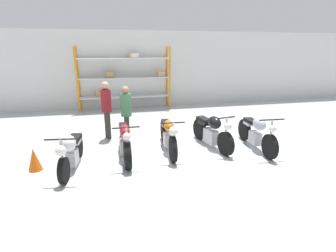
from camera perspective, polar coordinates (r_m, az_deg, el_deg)
name	(u,v)px	position (r m, az deg, el deg)	size (l,w,h in m)	color
ground_plane	(171,155)	(7.21, 0.73, -6.23)	(30.00, 30.00, 0.00)	#B2B7B7
back_wall	(140,70)	(12.97, -6.14, 12.09)	(30.00, 0.08, 3.60)	silver
shelving_rack	(126,77)	(12.57, -9.19, 10.55)	(4.28, 0.63, 2.88)	orange
motorcycle_white	(71,151)	(6.64, -20.38, -5.13)	(0.67, 1.98, 0.99)	black
motorcycle_red	(125,141)	(7.00, -9.34, -3.22)	(0.65, 2.14, 1.04)	black
motorcycle_orange	(168,135)	(7.30, 0.04, -1.95)	(0.62, 2.22, 1.03)	black
motorcycle_black	(212,131)	(7.74, 9.51, -1.06)	(0.63, 2.08, 1.06)	black
motorcycle_silver	(257,132)	(7.89, 18.74, -1.28)	(0.69, 2.18, 1.06)	black
person_browsing	(106,105)	(8.44, -13.27, 4.42)	(0.40, 0.40, 1.82)	#38332D
person_near_rack	(126,110)	(7.96, -9.10, 3.49)	(0.34, 0.34, 1.73)	#38332D
traffic_cone	(34,159)	(6.98, -27.10, -6.49)	(0.32, 0.32, 0.55)	orange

